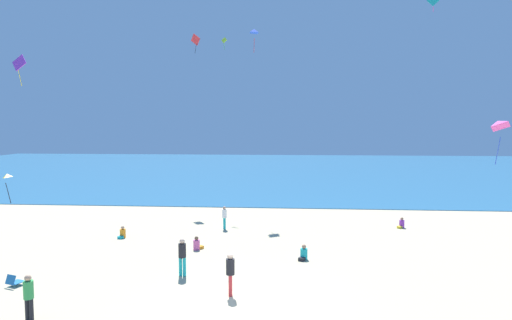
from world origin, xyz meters
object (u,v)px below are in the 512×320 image
object	(u,v)px
beach_chair_far_right	(14,281)
kite_teal	(433,0)
person_2	(224,216)
kite_blue	(254,31)
kite_yellow	(7,176)
person_5	(122,233)
person_0	(401,224)
person_6	(304,254)
person_7	(197,245)
person_1	(182,254)
kite_lime	(224,41)
kite_red	(196,40)
person_4	(29,295)
kite_purple	(19,63)
kite_magenta	(497,125)
person_3	(230,271)

from	to	relation	value
beach_chair_far_right	kite_teal	distance (m)	29.34
person_2	kite_blue	world-z (taller)	kite_blue
person_2	kite_yellow	size ratio (longest dim) A/B	1.04
person_2	person_5	size ratio (longest dim) A/B	2.09
beach_chair_far_right	person_0	world-z (taller)	person_0
beach_chair_far_right	person_6	xyz separation A→B (m)	(12.16, 4.53, 0.05)
person_2	person_7	distance (m)	4.77
person_1	kite_lime	world-z (taller)	kite_lime
person_1	kite_red	xyz separation A→B (m)	(-3.27, 18.61, 12.94)
person_4	person_7	world-z (taller)	person_4
kite_teal	kite_purple	xyz separation A→B (m)	(-24.46, -7.68, -5.00)
kite_teal	kite_red	size ratio (longest dim) A/B	0.73
person_5	person_1	bearing A→B (deg)	49.95
person_0	person_5	xyz separation A→B (m)	(-17.22, -3.76, 0.01)
person_7	kite_magenta	size ratio (longest dim) A/B	0.38
person_0	kite_lime	distance (m)	19.81
kite_teal	kite_magenta	xyz separation A→B (m)	(-1.19, -12.34, -8.35)
person_0	kite_purple	world-z (taller)	kite_purple
person_2	kite_yellow	bearing A→B (deg)	-159.21
person_3	person_5	size ratio (longest dim) A/B	2.40
kite_blue	kite_yellow	world-z (taller)	kite_blue
beach_chair_far_right	kite_teal	xyz separation A→B (m)	(21.08, 14.01, 14.85)
person_1	kite_red	size ratio (longest dim) A/B	1.01
kite_yellow	kite_teal	bearing A→B (deg)	27.25
beach_chair_far_right	kite_magenta	world-z (taller)	kite_magenta
person_0	person_1	size ratio (longest dim) A/B	0.41
person_6	kite_magenta	xyz separation A→B (m)	(7.72, -2.86, 6.45)
person_1	kite_purple	world-z (taller)	kite_purple
kite_magenta	kite_blue	bearing A→B (deg)	125.49
beach_chair_far_right	person_1	world-z (taller)	person_1
person_5	person_0	bearing A→B (deg)	112.27
kite_red	kite_purple	bearing A→B (deg)	-115.87
person_2	person_4	xyz separation A→B (m)	(-4.72, -13.55, 0.10)
kite_magenta	kite_red	bearing A→B (deg)	131.33
beach_chair_far_right	person_5	world-z (taller)	person_5
person_1	person_3	world-z (taller)	person_3
person_2	person_3	bearing A→B (deg)	-102.06
person_3	person_7	bearing A→B (deg)	-74.02
person_3	person_4	xyz separation A→B (m)	(-6.54, -2.79, -0.02)
kite_blue	kite_magenta	xyz separation A→B (m)	(11.20, -15.71, -7.22)
kite_purple	person_4	bearing A→B (deg)	-57.57
kite_teal	person_3	bearing A→B (deg)	-129.94
person_1	kite_magenta	size ratio (longest dim) A/B	0.87
beach_chair_far_right	person_2	bearing A→B (deg)	-15.88
kite_red	kite_blue	xyz separation A→B (m)	(5.25, -3.00, 0.03)
person_7	kite_yellow	xyz separation A→B (m)	(-8.14, -3.52, 4.07)
person_2	kite_lime	world-z (taller)	kite_lime
person_4	kite_purple	size ratio (longest dim) A/B	0.94
kite_red	kite_yellow	xyz separation A→B (m)	(-5.08, -18.07, -9.57)
person_5	kite_purple	xyz separation A→B (m)	(-4.93, -1.59, 9.82)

